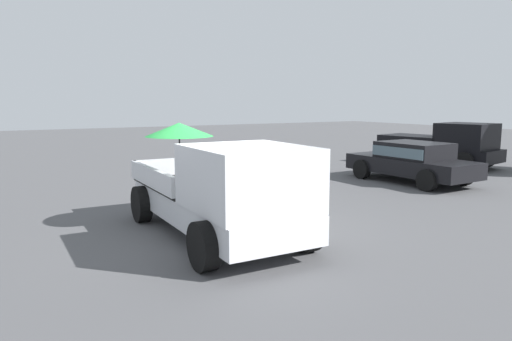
{
  "coord_description": "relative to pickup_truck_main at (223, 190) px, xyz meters",
  "views": [
    {
      "loc": [
        8.27,
        -3.88,
        2.65
      ],
      "look_at": [
        -0.77,
        1.41,
        1.1
      ],
      "focal_mm": 32.86,
      "sensor_mm": 36.0,
      "label": 1
    }
  ],
  "objects": [
    {
      "name": "ground_plane",
      "position": [
        -0.44,
        0.03,
        -0.98
      ],
      "size": [
        80.0,
        80.0,
        0.0
      ],
      "primitive_type": "plane",
      "color": "#4C4C4F"
    },
    {
      "name": "pickup_truck_red",
      "position": [
        -4.87,
        12.46,
        -0.11
      ],
      "size": [
        5.04,
        2.83,
        1.8
      ],
      "rotation": [
        0.0,
        0.0,
        0.18
      ],
      "color": "black",
      "rests_on": "ground"
    },
    {
      "name": "pickup_truck_main",
      "position": [
        0.0,
        0.0,
        0.0
      ],
      "size": [
        5.08,
        2.31,
        2.22
      ],
      "rotation": [
        0.0,
        0.0,
        -0.02
      ],
      "color": "black",
      "rests_on": "ground"
    },
    {
      "name": "parked_sedan_near",
      "position": [
        -2.76,
        8.29,
        -0.24
      ],
      "size": [
        4.35,
        2.07,
        1.33
      ],
      "rotation": [
        0.0,
        0.0,
        3.17
      ],
      "color": "black",
      "rests_on": "ground"
    }
  ]
}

